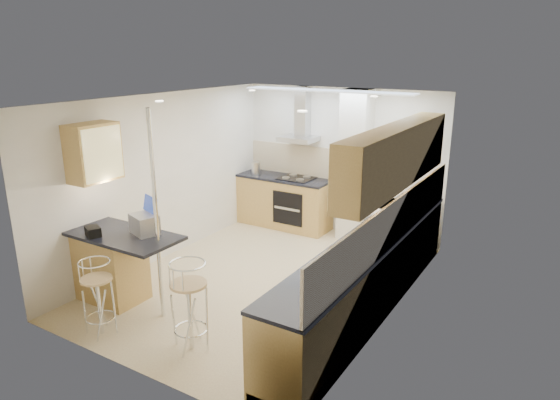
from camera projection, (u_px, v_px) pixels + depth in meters
The scene contains 16 objects.
ground at pixel (265, 280), 6.97m from camera, with size 4.80×4.80×0.00m, color tan.
room_shell at pixel (300, 171), 6.67m from camera, with size 3.64×4.84×2.51m.
right_counter at pixel (368, 274), 6.09m from camera, with size 0.63×4.40×0.92m.
back_counter at pixel (284, 201), 9.03m from camera, with size 1.70×0.63×0.92m.
peninsula at pixel (126, 269), 6.21m from camera, with size 1.47×0.72×0.94m.
microwave at pixel (388, 214), 6.42m from camera, with size 0.51×0.35×0.28m, color white.
laptop at pixel (144, 224), 6.06m from camera, with size 0.35×0.26×0.24m, color #A6A8AE.
bag at pixel (93, 231), 5.99m from camera, with size 0.21×0.15×0.11m, color black.
bar_stool_near at pixel (98, 297), 5.55m from camera, with size 0.37×0.37×0.90m, color tan, non-canonical shape.
bar_stool_end at pixel (190, 306), 5.25m from camera, with size 0.41×0.41×1.01m, color tan, non-canonical shape.
jar_a at pixel (394, 213), 6.63m from camera, with size 0.12×0.12×0.18m, color beige.
jar_b at pixel (418, 204), 7.07m from camera, with size 0.11×0.11×0.14m, color beige.
jar_c at pixel (347, 256), 5.22m from camera, with size 0.14×0.14×0.20m, color beige.
jar_d at pixel (350, 245), 5.60m from camera, with size 0.10×0.10×0.13m, color white.
bread_bin at pixel (348, 257), 5.19m from camera, with size 0.29×0.36×0.19m, color beige.
kettle at pixel (256, 168), 9.06m from camera, with size 0.16×0.16×0.23m, color silver.
Camera 1 is at (3.48, -5.31, 3.08)m, focal length 32.00 mm.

